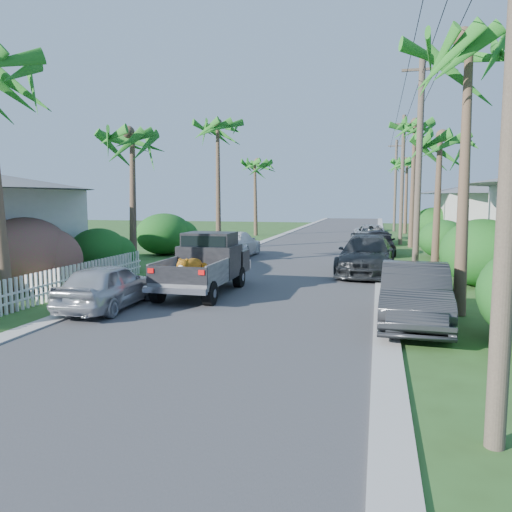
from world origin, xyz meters
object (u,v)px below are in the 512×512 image
(palm_r_d, at_px, (407,161))
(pickup_truck, at_px, (207,263))
(parked_car_rn, at_px, (415,295))
(parked_car_ln, at_px, (108,286))
(parked_car_rd, at_px, (372,235))
(house_right_far, at_px, (508,215))
(utility_pole_b, at_px, (419,165))
(utility_pole_c, at_px, (402,179))
(palm_r_c, at_px, (415,123))
(palm_l_c, at_px, (218,124))
(utility_pole_d, at_px, (395,185))
(palm_r_a, at_px, (471,40))
(parked_car_rf, at_px, (379,242))
(palm_l_d, at_px, (255,162))
(palm_l_b, at_px, (131,133))
(parked_car_lf, at_px, (236,244))
(palm_r_b, at_px, (440,137))
(parked_car_rm, at_px, (367,255))

(palm_r_d, bearing_deg, pickup_truck, -104.18)
(parked_car_rn, xyz_separation_m, parked_car_ln, (-8.60, -0.18, -0.10))
(parked_car_rd, bearing_deg, house_right_far, 6.22)
(utility_pole_b, xyz_separation_m, utility_pole_c, (0.00, 15.00, 0.00))
(parked_car_ln, relative_size, palm_r_c, 0.43)
(palm_l_c, xyz_separation_m, house_right_far, (19.00, 8.00, -5.79))
(palm_r_d, relative_size, utility_pole_d, 0.89)
(parked_car_rn, bearing_deg, palm_r_d, 89.94)
(palm_r_a, bearing_deg, parked_car_ln, -169.67)
(palm_l_c, bearing_deg, parked_car_rf, -5.46)
(palm_l_c, height_order, utility_pole_d, palm_l_c)
(palm_l_d, relative_size, palm_r_d, 0.96)
(parked_car_rd, relative_size, palm_l_b, 0.67)
(parked_car_rf, distance_m, house_right_far, 12.69)
(parked_car_rd, height_order, palm_r_d, palm_r_d)
(parked_car_lf, xyz_separation_m, utility_pole_b, (9.20, -4.76, 3.88))
(palm_r_b, bearing_deg, parked_car_lf, 164.86)
(palm_r_c, xyz_separation_m, palm_r_d, (0.30, 14.00, -1.37))
(parked_car_rn, relative_size, house_right_far, 0.52)
(parked_car_rm, bearing_deg, utility_pole_d, 89.26)
(parked_car_ln, xyz_separation_m, palm_l_c, (-2.40, 17.80, 7.23))
(pickup_truck, relative_size, parked_car_lf, 1.04)
(pickup_truck, distance_m, palm_l_d, 27.42)
(palm_r_d, xyz_separation_m, house_right_far, (6.50, -10.00, -4.62))
(parked_car_rf, distance_m, utility_pole_c, 8.11)
(parked_car_rf, bearing_deg, pickup_truck, -116.42)
(parked_car_rd, bearing_deg, palm_r_b, -83.59)
(parked_car_ln, bearing_deg, palm_l_c, -83.84)
(parked_car_rn, xyz_separation_m, house_right_far, (8.00, 25.62, 1.34))
(parked_car_ln, xyz_separation_m, palm_l_d, (-2.90, 29.80, 5.76))
(palm_r_a, bearing_deg, utility_pole_b, 95.71)
(palm_r_c, bearing_deg, palm_l_c, -161.85)
(utility_pole_b, distance_m, utility_pole_c, 15.00)
(pickup_truck, xyz_separation_m, parked_car_rd, (5.30, 20.28, -0.33))
(parked_car_rf, distance_m, palm_l_b, 15.18)
(palm_l_d, distance_m, palm_r_a, 30.80)
(house_right_far, xyz_separation_m, utility_pole_d, (-7.40, 13.00, 2.48))
(palm_r_b, height_order, palm_r_d, palm_r_d)
(parked_car_rd, relative_size, palm_r_a, 0.57)
(pickup_truck, distance_m, parked_car_ln, 3.87)
(pickup_truck, xyz_separation_m, palm_l_d, (-4.80, 26.45, 5.43))
(parked_car_ln, relative_size, utility_pole_b, 0.44)
(parked_car_rf, xyz_separation_m, palm_r_c, (2.07, 4.97, 7.39))
(parked_car_rf, bearing_deg, parked_car_ln, -117.69)
(parked_car_rn, bearing_deg, parked_car_ln, -176.44)
(palm_r_a, height_order, house_right_far, palm_r_a)
(parked_car_rf, relative_size, palm_l_b, 0.57)
(utility_pole_b, bearing_deg, parked_car_rm, 178.44)
(pickup_truck, height_order, utility_pole_b, utility_pole_b)
(parked_car_rm, distance_m, utility_pole_d, 30.25)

